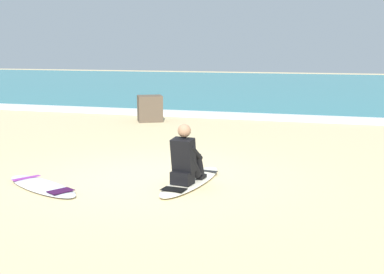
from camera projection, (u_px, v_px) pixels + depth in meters
name	position (u px, v px, depth m)	size (l,w,h in m)	color
ground_plane	(153.00, 178.00, 8.68)	(80.00, 80.00, 0.00)	beige
sea	(293.00, 86.00, 29.12)	(80.00, 28.00, 0.10)	teal
breaking_foam	(246.00, 116.00, 16.23)	(80.00, 0.90, 0.11)	white
surfboard_main	(191.00, 181.00, 8.35)	(0.71, 2.20, 0.08)	#EFE5C6
surfer_seated	(186.00, 160.00, 8.07)	(0.44, 0.74, 0.95)	black
surfboard_spare_near	(42.00, 186.00, 8.05)	(1.86, 1.32, 0.08)	silver
shoreline_rock	(150.00, 109.00, 15.36)	(0.72, 0.62, 0.79)	brown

